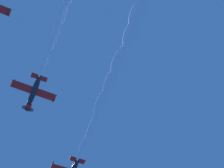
{
  "coord_description": "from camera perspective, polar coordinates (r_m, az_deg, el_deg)",
  "views": [
    {
      "loc": [
        -28.54,
        -13.59,
        2.11
      ],
      "look_at": [
        -18.62,
        -12.49,
        73.09
      ],
      "focal_mm": 54.05,
      "sensor_mm": 36.0,
      "label": 1
    }
  ],
  "objects": [
    {
      "name": "smoke_trail_lead",
      "position": [
        70.5,
        5.23,
        13.43
      ],
      "size": [
        49.38,
        28.53,
        6.53
      ],
      "color": "white"
    },
    {
      "name": "airplane_left_wingman",
      "position": [
        76.09,
        -13.15,
        -1.45
      ],
      "size": [
        8.92,
        9.47,
        3.38
      ],
      "color": "#232328"
    }
  ]
}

